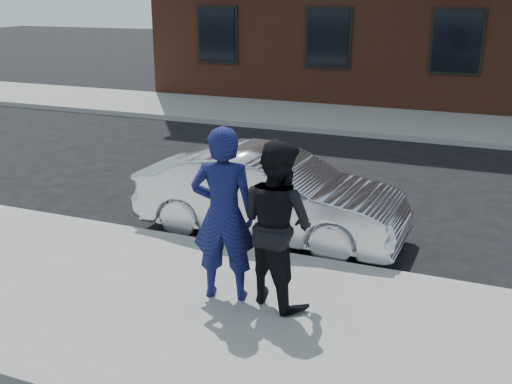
% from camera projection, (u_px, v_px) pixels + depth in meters
% --- Properties ---
extents(ground, '(100.00, 100.00, 0.00)m').
position_uv_depth(ground, '(325.00, 336.00, 6.44)').
color(ground, black).
rests_on(ground, ground).
extents(near_sidewalk, '(50.00, 3.50, 0.15)m').
position_uv_depth(near_sidewalk, '(319.00, 342.00, 6.20)').
color(near_sidewalk, gray).
rests_on(near_sidewalk, ground).
extents(near_curb, '(50.00, 0.10, 0.15)m').
position_uv_depth(near_curb, '(358.00, 271.00, 7.78)').
color(near_curb, '#999691').
rests_on(near_curb, ground).
extents(far_sidewalk, '(50.00, 3.50, 0.15)m').
position_uv_depth(far_sidewalk, '(439.00, 126.00, 16.30)').
color(far_sidewalk, gray).
rests_on(far_sidewalk, ground).
extents(far_curb, '(50.00, 0.10, 0.15)m').
position_uv_depth(far_curb, '(431.00, 140.00, 14.72)').
color(far_curb, '#999691').
rests_on(far_curb, ground).
extents(silver_sedan, '(4.05, 1.51, 1.32)m').
position_uv_depth(silver_sedan, '(270.00, 195.00, 8.87)').
color(silver_sedan, silver).
rests_on(silver_sedan, ground).
extents(man_hoodie, '(0.83, 0.64, 2.02)m').
position_uv_depth(man_hoodie, '(224.00, 214.00, 6.68)').
color(man_hoodie, navy).
rests_on(man_hoodie, near_sidewalk).
extents(man_peacoat, '(1.14, 1.05, 1.89)m').
position_uv_depth(man_peacoat, '(277.00, 223.00, 6.60)').
color(man_peacoat, black).
rests_on(man_peacoat, near_sidewalk).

